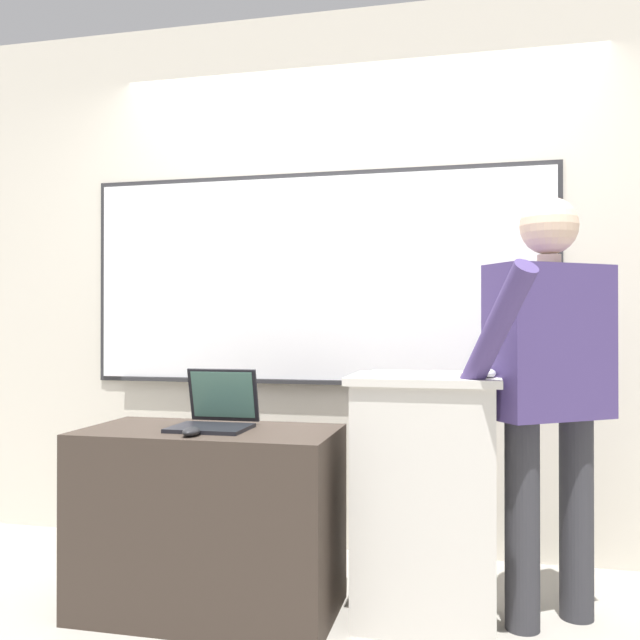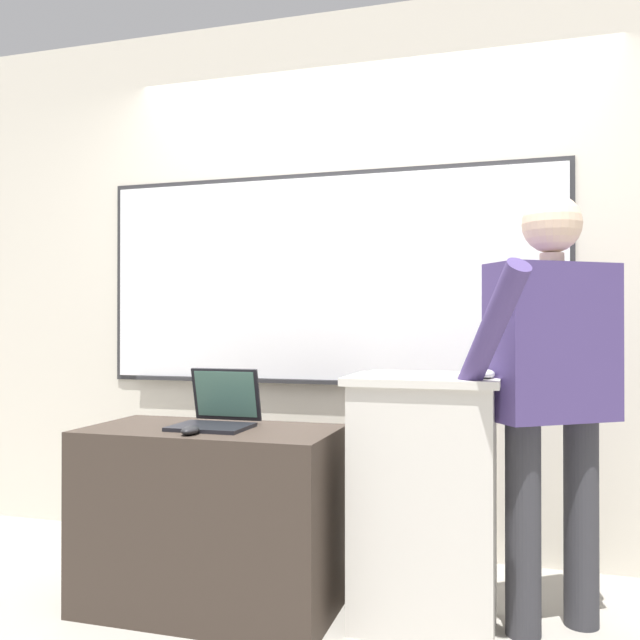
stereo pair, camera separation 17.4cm
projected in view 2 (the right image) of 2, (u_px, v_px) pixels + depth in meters
back_wall at (361, 279)px, 3.52m from camera, size 6.40×0.17×2.78m
lectern_podium at (424, 500)px, 2.60m from camera, size 0.58×0.41×0.96m
side_desk at (211, 518)px, 2.75m from camera, size 1.02×0.53×0.73m
person_presenter at (552, 375)px, 2.55m from camera, size 0.62×0.74×1.65m
laptop at (218, 412)px, 2.79m from camera, size 0.31×0.30×0.24m
wireless_keyboard at (423, 374)px, 2.55m from camera, size 0.41×0.12×0.02m
computer_mouse_by_laptop at (190, 430)px, 2.58m from camera, size 0.06×0.10×0.03m
computer_mouse_by_keyboard at (487, 374)px, 2.48m from camera, size 0.06×0.10×0.03m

